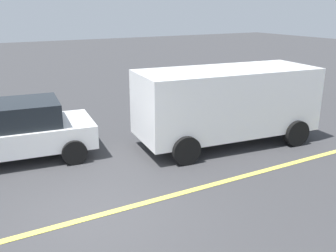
# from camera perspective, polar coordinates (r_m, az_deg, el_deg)

# --- Properties ---
(ground_plane) EXTENTS (80.00, 80.00, 0.00)m
(ground_plane) POSITION_cam_1_polar(r_m,az_deg,el_deg) (7.63, -10.89, -13.28)
(ground_plane) COLOR #38383A
(lane_marking_centre) EXTENTS (28.00, 0.16, 0.01)m
(lane_marking_centre) POSITION_cam_1_polar(r_m,az_deg,el_deg) (8.87, 7.95, -8.45)
(lane_marking_centre) COLOR #E0D14C
(white_van) EXTENTS (5.39, 2.73, 2.20)m
(white_van) POSITION_cam_1_polar(r_m,az_deg,el_deg) (11.05, 8.95, 3.73)
(white_van) COLOR white
(white_van) RESTS_ON ground_plane
(car_white_behind_van) EXTENTS (4.22, 2.46, 1.55)m
(car_white_behind_van) POSITION_cam_1_polar(r_m,az_deg,el_deg) (10.62, -21.95, -0.65)
(car_white_behind_van) COLOR white
(car_white_behind_van) RESTS_ON ground_plane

